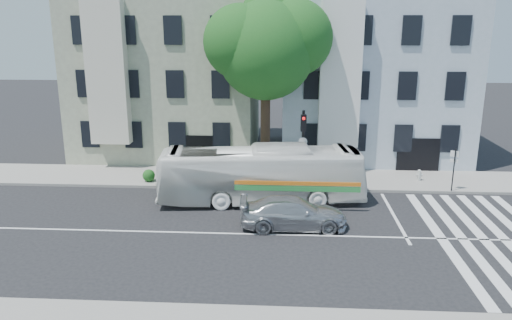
# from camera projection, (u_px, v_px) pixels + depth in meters

# --- Properties ---
(ground) EXTENTS (120.00, 120.00, 0.00)m
(ground) POSITION_uv_depth(u_px,v_px,m) (257.00, 234.00, 22.02)
(ground) COLOR black
(ground) RESTS_ON ground
(sidewalk_far) EXTENTS (80.00, 4.00, 0.15)m
(sidewalk_far) POSITION_uv_depth(u_px,v_px,m) (265.00, 178.00, 29.70)
(sidewalk_far) COLOR gray
(sidewalk_far) RESTS_ON ground
(building_left) EXTENTS (12.00, 10.00, 11.00)m
(building_left) POSITION_uv_depth(u_px,v_px,m) (171.00, 74.00, 35.40)
(building_left) COLOR gray
(building_left) RESTS_ON ground
(building_right) EXTENTS (12.00, 10.00, 11.00)m
(building_right) POSITION_uv_depth(u_px,v_px,m) (370.00, 75.00, 34.60)
(building_right) COLOR #A2B4C1
(building_right) RESTS_ON ground
(street_tree) EXTENTS (7.30, 5.90, 11.10)m
(street_tree) POSITION_uv_depth(u_px,v_px,m) (267.00, 44.00, 28.35)
(street_tree) COLOR #2D2116
(street_tree) RESTS_ON ground
(bus) EXTENTS (3.59, 10.78, 2.95)m
(bus) POSITION_uv_depth(u_px,v_px,m) (261.00, 175.00, 25.67)
(bus) COLOR white
(bus) RESTS_ON ground
(sedan) EXTENTS (2.25, 4.94, 1.40)m
(sedan) POSITION_uv_depth(u_px,v_px,m) (293.00, 213.00, 22.58)
(sedan) COLOR #B9BCC1
(sedan) RESTS_ON ground
(hedge) EXTENTS (8.07, 4.33, 0.70)m
(hedge) POSITION_uv_depth(u_px,v_px,m) (222.00, 177.00, 28.57)
(hedge) COLOR #356721
(hedge) RESTS_ON sidewalk_far
(traffic_signal) EXTENTS (0.47, 0.54, 4.46)m
(traffic_signal) POSITION_uv_depth(u_px,v_px,m) (303.00, 139.00, 27.19)
(traffic_signal) COLOR black
(traffic_signal) RESTS_ON ground
(fire_hydrant) EXTENTS (0.36, 0.21, 0.66)m
(fire_hydrant) POSITION_uv_depth(u_px,v_px,m) (419.00, 175.00, 28.99)
(fire_hydrant) COLOR beige
(fire_hydrant) RESTS_ON sidewalk_far
(far_sign_pole) EXTENTS (0.41, 0.24, 2.40)m
(far_sign_pole) POSITION_uv_depth(u_px,v_px,m) (454.00, 164.00, 26.91)
(far_sign_pole) COLOR black
(far_sign_pole) RESTS_ON sidewalk_far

